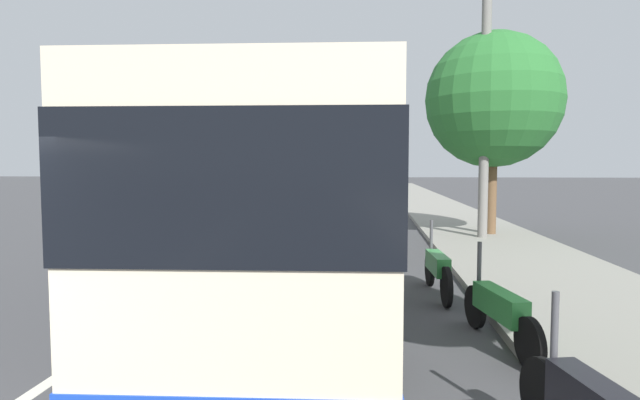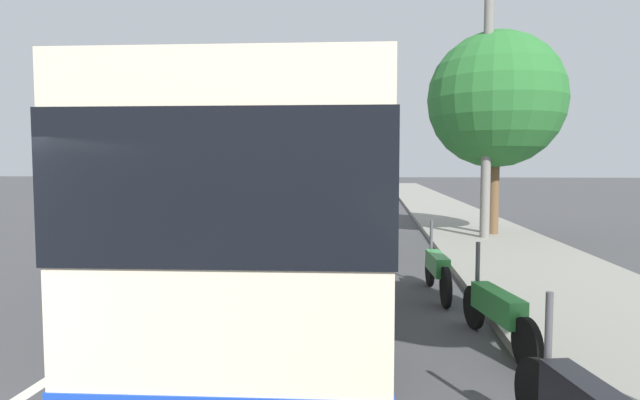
# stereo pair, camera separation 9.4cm
# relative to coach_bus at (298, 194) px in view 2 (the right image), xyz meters

# --- Properties ---
(sidewalk_curb) EXTENTS (110.00, 3.60, 0.14)m
(sidewalk_curb) POSITION_rel_coach_bus_xyz_m (2.97, -4.89, -1.72)
(sidewalk_curb) COLOR gray
(sidewalk_curb) RESTS_ON ground
(lane_divider_line) EXTENTS (110.00, 0.16, 0.01)m
(lane_divider_line) POSITION_rel_coach_bus_xyz_m (2.97, 2.06, -1.79)
(lane_divider_line) COLOR silver
(lane_divider_line) RESTS_ON ground
(coach_bus) EXTENTS (11.88, 3.17, 3.12)m
(coach_bus) POSITION_rel_coach_bus_xyz_m (0.00, 0.00, 0.00)
(coach_bus) COLOR beige
(coach_bus) RESTS_ON ground
(motorcycle_angled) EXTENTS (2.09, 0.50, 1.25)m
(motorcycle_angled) POSITION_rel_coach_bus_xyz_m (-2.68, -2.97, -1.33)
(motorcycle_angled) COLOR black
(motorcycle_angled) RESTS_ON ground
(motorcycle_by_tree) EXTENTS (2.17, 0.31, 1.28)m
(motorcycle_by_tree) POSITION_rel_coach_bus_xyz_m (-0.17, -2.52, -1.31)
(motorcycle_by_tree) COLOR black
(motorcycle_by_tree) RESTS_ON ground
(car_behind_bus) EXTENTS (4.60, 2.09, 1.49)m
(car_behind_bus) POSITION_rel_coach_bus_xyz_m (31.94, 4.75, -1.08)
(car_behind_bus) COLOR silver
(car_behind_bus) RESTS_ON ground
(car_oncoming) EXTENTS (4.37, 1.96, 1.48)m
(car_oncoming) POSITION_rel_coach_bus_xyz_m (38.25, 4.23, -1.10)
(car_oncoming) COLOR #2D7238
(car_oncoming) RESTS_ON ground
(roadside_tree_mid_block) EXTENTS (4.27, 4.27, 6.55)m
(roadside_tree_mid_block) POSITION_rel_coach_bus_xyz_m (7.42, -5.18, 2.61)
(roadside_tree_mid_block) COLOR brown
(roadside_tree_mid_block) RESTS_ON ground
(utility_pole) EXTENTS (0.29, 0.29, 7.85)m
(utility_pole) POSITION_rel_coach_bus_xyz_m (6.53, -4.74, 2.14)
(utility_pole) COLOR slate
(utility_pole) RESTS_ON ground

